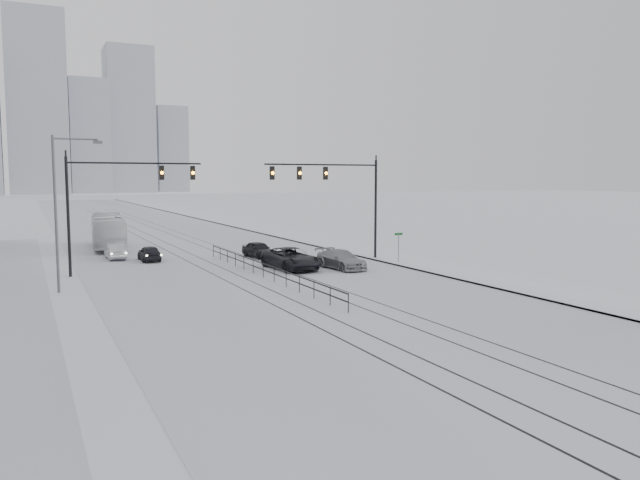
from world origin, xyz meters
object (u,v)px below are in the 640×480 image
at_px(sedan_nb_far, 259,250).
at_px(box_truck, 108,231).
at_px(sedan_sb_inner, 149,253).
at_px(sedan_sb_outer, 115,252).
at_px(sedan_nb_front, 291,259).
at_px(sedan_nb_right, 341,260).

height_order(sedan_nb_far, box_truck, box_truck).
height_order(sedan_sb_inner, sedan_nb_far, sedan_nb_far).
xyz_separation_m(sedan_sb_outer, sedan_nb_front, (10.72, -11.40, 0.16)).
distance_m(sedan_sb_inner, sedan_sb_outer, 3.32).
distance_m(sedan_nb_far, box_truck, 16.33).
xyz_separation_m(sedan_sb_inner, sedan_nb_right, (11.79, -10.39, 0.06)).
distance_m(sedan_nb_front, sedan_nb_right, 3.65).
distance_m(sedan_sb_inner, box_truck, 11.00).
bearing_deg(sedan_sb_outer, sedan_sb_inner, 133.33).
bearing_deg(box_truck, sedan_sb_inner, 104.25).
bearing_deg(box_truck, sedan_nb_far, 134.39).
relative_size(sedan_sb_outer, box_truck, 0.32).
relative_size(sedan_sb_outer, sedan_nb_right, 0.79).
bearing_deg(sedan_nb_front, sedan_nb_far, 84.24).
bearing_deg(sedan_sb_inner, box_truck, -79.84).
bearing_deg(sedan_nb_right, sedan_sb_inner, 131.50).
xyz_separation_m(sedan_sb_outer, box_truck, (0.46, 8.41, 0.99)).
height_order(sedan_sb_inner, box_truck, box_truck).
distance_m(sedan_sb_outer, sedan_nb_front, 15.65).
bearing_deg(sedan_nb_right, sedan_nb_far, 103.09).
height_order(sedan_sb_outer, sedan_nb_front, sedan_nb_front).
distance_m(sedan_nb_front, sedan_nb_far, 7.29).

